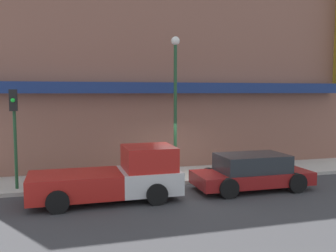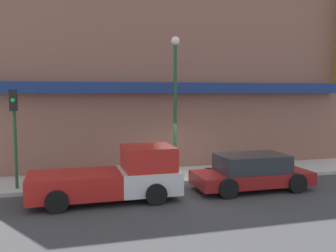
{
  "view_description": "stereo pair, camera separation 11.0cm",
  "coord_description": "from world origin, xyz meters",
  "px_view_note": "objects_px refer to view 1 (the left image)",
  "views": [
    {
      "loc": [
        -5.0,
        -14.4,
        3.83
      ],
      "look_at": [
        -0.56,
        1.16,
        2.35
      ],
      "focal_mm": 40.0,
      "sensor_mm": 36.0,
      "label": 1
    },
    {
      "loc": [
        -4.9,
        -14.43,
        3.83
      ],
      "look_at": [
        -0.56,
        1.16,
        2.35
      ],
      "focal_mm": 40.0,
      "sensor_mm": 36.0,
      "label": 2
    }
  ],
  "objects_px": {
    "pickup_truck": "(116,177)",
    "traffic_light": "(14,121)",
    "fire_hydrant": "(131,172)",
    "street_lamp": "(175,91)",
    "parked_car": "(252,172)"
  },
  "relations": [
    {
      "from": "pickup_truck",
      "to": "traffic_light",
      "type": "height_order",
      "value": "traffic_light"
    },
    {
      "from": "fire_hydrant",
      "to": "traffic_light",
      "type": "xyz_separation_m",
      "value": [
        -4.46,
        -0.28,
        2.27
      ]
    },
    {
      "from": "pickup_truck",
      "to": "street_lamp",
      "type": "distance_m",
      "value": 4.62
    },
    {
      "from": "parked_car",
      "to": "fire_hydrant",
      "type": "xyz_separation_m",
      "value": [
        -4.39,
        2.22,
        -0.22
      ]
    },
    {
      "from": "pickup_truck",
      "to": "traffic_light",
      "type": "distance_m",
      "value": 4.44
    },
    {
      "from": "parked_car",
      "to": "street_lamp",
      "type": "relative_size",
      "value": 0.77
    },
    {
      "from": "parked_car",
      "to": "traffic_light",
      "type": "xyz_separation_m",
      "value": [
        -8.85,
        1.94,
        2.05
      ]
    },
    {
      "from": "pickup_truck",
      "to": "fire_hydrant",
      "type": "distance_m",
      "value": 2.45
    },
    {
      "from": "pickup_truck",
      "to": "parked_car",
      "type": "relative_size",
      "value": 1.14
    },
    {
      "from": "pickup_truck",
      "to": "parked_car",
      "type": "bearing_deg",
      "value": 2.05
    },
    {
      "from": "street_lamp",
      "to": "traffic_light",
      "type": "bearing_deg",
      "value": -178.98
    },
    {
      "from": "pickup_truck",
      "to": "street_lamp",
      "type": "relative_size",
      "value": 0.87
    },
    {
      "from": "parked_car",
      "to": "fire_hydrant",
      "type": "distance_m",
      "value": 4.93
    },
    {
      "from": "pickup_truck",
      "to": "parked_car",
      "type": "distance_m",
      "value": 5.35
    },
    {
      "from": "fire_hydrant",
      "to": "traffic_light",
      "type": "relative_size",
      "value": 0.17
    }
  ]
}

